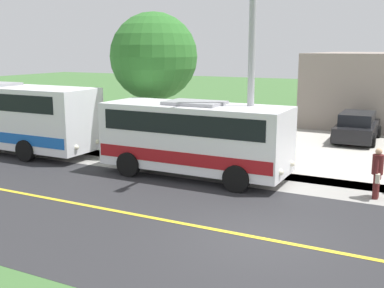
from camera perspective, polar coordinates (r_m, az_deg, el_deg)
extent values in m
plane|color=#3D6633|center=(12.16, 7.66, -10.98)|extent=(120.00, 120.00, 0.00)
cube|color=#28282B|center=(12.16, 7.66, -10.96)|extent=(8.00, 100.00, 0.01)
cube|color=gray|center=(16.90, 13.65, -4.74)|extent=(2.40, 100.00, 0.01)
cube|color=gold|center=(12.16, 7.66, -10.94)|extent=(0.16, 100.00, 0.00)
cube|color=white|center=(17.22, 0.33, 0.96)|extent=(2.34, 6.78, 2.27)
cube|color=maroon|center=(17.34, 0.33, -0.94)|extent=(2.38, 6.64, 0.44)
cube|color=black|center=(17.13, 0.33, 2.88)|extent=(2.38, 6.10, 0.70)
cube|color=gray|center=(17.05, 0.33, 4.91)|extent=(1.40, 2.03, 0.12)
cylinder|color=black|center=(17.69, 8.14, -2.30)|extent=(0.25, 0.90, 0.90)
cylinder|color=black|center=(15.57, 5.29, -4.13)|extent=(0.25, 0.90, 0.90)
cylinder|color=black|center=(19.43, -3.64, -0.96)|extent=(0.25, 0.90, 0.90)
cylinder|color=black|center=(17.52, -7.57, -2.42)|extent=(0.25, 0.90, 0.90)
sphere|color=#F2EACC|center=(16.77, 11.79, -2.31)|extent=(0.20, 0.20, 0.20)
sphere|color=#F2EACC|center=(15.57, 10.50, -3.32)|extent=(0.20, 0.20, 0.20)
cylinder|color=black|center=(22.47, -14.82, 0.37)|extent=(0.25, 0.90, 0.90)
cylinder|color=black|center=(20.80, -19.20, -0.76)|extent=(0.25, 0.90, 0.90)
sphere|color=#F2EACC|center=(20.59, -11.21, 0.26)|extent=(0.20, 0.20, 0.20)
sphere|color=#F2EACC|center=(19.60, -13.58, -0.41)|extent=(0.20, 0.20, 0.20)
cylinder|color=#4C1919|center=(16.07, 21.10, -4.61)|extent=(0.18, 0.18, 0.77)
cylinder|color=#4C1919|center=(15.87, 21.02, -4.80)|extent=(0.18, 0.18, 0.77)
cylinder|color=#4C1919|center=(15.80, 21.24, -2.28)|extent=(0.34, 0.34, 0.61)
sphere|color=tan|center=(15.71, 21.34, -0.83)|extent=(0.21, 0.21, 0.21)
cylinder|color=#4C1919|center=(15.97, 21.32, -2.04)|extent=(0.27, 0.10, 0.56)
cube|color=beige|center=(16.14, 21.42, -3.39)|extent=(0.20, 0.12, 0.28)
cylinder|color=#4C1919|center=(15.62, 21.17, -2.32)|extent=(0.27, 0.10, 0.56)
cube|color=beige|center=(15.63, 21.21, -3.84)|extent=(0.20, 0.12, 0.28)
cylinder|color=#9E9EA3|center=(16.67, 7.10, 9.24)|extent=(0.24, 0.24, 8.00)
cube|color=black|center=(25.42, 19.04, 1.56)|extent=(4.45, 1.92, 0.70)
cube|color=black|center=(25.13, 19.07, 2.92)|extent=(2.46, 1.59, 0.57)
cylinder|color=black|center=(26.90, 17.46, 1.72)|extent=(0.65, 0.24, 0.64)
cylinder|color=black|center=(26.71, 21.28, 1.40)|extent=(0.65, 0.24, 0.64)
cylinder|color=black|center=(24.24, 16.50, 0.76)|extent=(0.65, 0.24, 0.64)
cylinder|color=black|center=(24.03, 20.73, 0.39)|extent=(0.65, 0.24, 0.64)
cylinder|color=brown|center=(21.45, -4.46, 2.77)|extent=(0.36, 0.36, 2.79)
sphere|color=#2D6B28|center=(21.21, -4.58, 10.33)|extent=(3.81, 3.81, 3.81)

